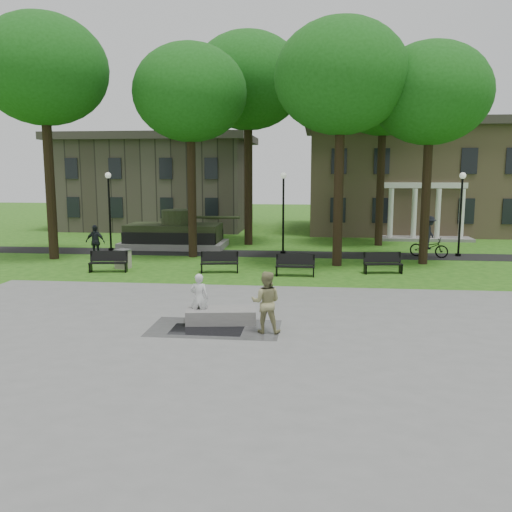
{
  "coord_description": "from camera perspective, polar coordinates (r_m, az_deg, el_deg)",
  "views": [
    {
      "loc": [
        2.31,
        -19.24,
        4.8
      ],
      "look_at": [
        -0.02,
        2.28,
        1.4
      ],
      "focal_mm": 38.0,
      "sensor_mm": 36.0,
      "label": 1
    }
  ],
  "objects": [
    {
      "name": "footpath",
      "position": [
        31.69,
        1.92,
        0.22
      ],
      "size": [
        44.0,
        2.6,
        0.01
      ],
      "primitive_type": "cube",
      "color": "black",
      "rests_on": "ground"
    },
    {
      "name": "concrete_block",
      "position": [
        17.4,
        -3.7,
        -6.27
      ],
      "size": [
        2.32,
        1.29,
        0.45
      ],
      "primitive_type": "cube",
      "rotation": [
        0.0,
        0.0,
        0.14
      ],
      "color": "gray",
      "rests_on": "plaza"
    },
    {
      "name": "friend_watching",
      "position": [
        16.16,
        1.06,
        -4.87
      ],
      "size": [
        0.93,
        0.74,
        1.85
      ],
      "primitive_type": "imported",
      "rotation": [
        0.0,
        0.0,
        3.1
      ],
      "color": "#949060",
      "rests_on": "plaza"
    },
    {
      "name": "ground",
      "position": [
        19.96,
        -0.66,
        -4.99
      ],
      "size": [
        120.0,
        120.0,
        0.0
      ],
      "primitive_type": "plane",
      "color": "#235614",
      "rests_on": "ground"
    },
    {
      "name": "tree_3",
      "position": [
        29.54,
        17.93,
        15.89
      ],
      "size": [
        6.0,
        6.0,
        11.19
      ],
      "color": "black",
      "rests_on": "ground"
    },
    {
      "name": "puddle",
      "position": [
        16.7,
        -5.18,
        -7.75
      ],
      "size": [
        2.2,
        1.2,
        0.0
      ],
      "primitive_type": "cube",
      "color": "black",
      "rests_on": "plaza"
    },
    {
      "name": "tree_1",
      "position": [
        30.79,
        -6.96,
        16.62
      ],
      "size": [
        6.2,
        6.2,
        11.63
      ],
      "color": "black",
      "rests_on": "ground"
    },
    {
      "name": "tree_2",
      "position": [
        28.13,
        8.96,
        18.06
      ],
      "size": [
        6.6,
        6.6,
        12.16
      ],
      "color": "black",
      "rests_on": "ground"
    },
    {
      "name": "skateboarder",
      "position": [
        17.33,
        -6.0,
        -4.43
      ],
      "size": [
        0.59,
        0.4,
        1.59
      ],
      "primitive_type": "imported",
      "rotation": [
        0.0,
        0.0,
        3.11
      ],
      "color": "silver",
      "rests_on": "plaza"
    },
    {
      "name": "building_right",
      "position": [
        45.89,
        15.98,
        8.02
      ],
      "size": [
        17.0,
        12.0,
        8.6
      ],
      "color": "#9E8460",
      "rests_on": "ground"
    },
    {
      "name": "park_bench_2",
      "position": [
        25.07,
        4.15,
        -0.92
      ],
      "size": [
        1.81,
        0.55,
        1.0
      ],
      "rotation": [
        0.0,
        0.0,
        -0.02
      ],
      "color": "black",
      "rests_on": "ground"
    },
    {
      "name": "lamp_right",
      "position": [
        32.65,
        20.76,
        4.83
      ],
      "size": [
        0.36,
        0.36,
        4.73
      ],
      "color": "black",
      "rests_on": "ground"
    },
    {
      "name": "tree_4",
      "position": [
        35.94,
        -0.83,
        17.88
      ],
      "size": [
        7.2,
        7.2,
        13.5
      ],
      "color": "black",
      "rests_on": "ground"
    },
    {
      "name": "tree_0",
      "position": [
        32.09,
        -21.48,
        17.71
      ],
      "size": [
        6.8,
        6.8,
        12.97
      ],
      "color": "black",
      "rests_on": "ground"
    },
    {
      "name": "pedestrian_walker",
      "position": [
        31.06,
        -16.58,
        1.42
      ],
      "size": [
        1.14,
        0.54,
        1.89
      ],
      "primitive_type": "imported",
      "rotation": [
        0.0,
        0.0,
        -0.07
      ],
      "color": "black",
      "rests_on": "ground"
    },
    {
      "name": "lamp_left",
      "position": [
        33.92,
        -15.19,
        5.22
      ],
      "size": [
        0.36,
        0.36,
        4.73
      ],
      "color": "black",
      "rests_on": "ground"
    },
    {
      "name": "plaza",
      "position": [
        15.2,
        -2.93,
        -9.46
      ],
      "size": [
        22.0,
        16.0,
        0.02
      ],
      "primitive_type": "cube",
      "color": "gray",
      "rests_on": "ground"
    },
    {
      "name": "park_bench_3",
      "position": [
        26.36,
        13.22,
        -0.65
      ],
      "size": [
        1.85,
        0.79,
        1.0
      ],
      "rotation": [
        0.0,
        0.0,
        0.15
      ],
      "color": "black",
      "rests_on": "ground"
    },
    {
      "name": "lamp_mid",
      "position": [
        31.65,
        2.89,
        5.28
      ],
      "size": [
        0.36,
        0.36,
        4.73
      ],
      "color": "black",
      "rests_on": "ground"
    },
    {
      "name": "cyclist",
      "position": [
        31.97,
        17.77,
        1.57
      ],
      "size": [
        2.25,
        1.57,
        2.32
      ],
      "rotation": [
        0.0,
        0.0,
        1.14
      ],
      "color": "black",
      "rests_on": "ground"
    },
    {
      "name": "tank_monument",
      "position": [
        34.6,
        -8.55,
        2.28
      ],
      "size": [
        7.45,
        3.4,
        2.4
      ],
      "color": "gray",
      "rests_on": "ground"
    },
    {
      "name": "skateboard",
      "position": [
        17.36,
        -6.18,
        -6.99
      ],
      "size": [
        0.8,
        0.49,
        0.07
      ],
      "primitive_type": "cube",
      "rotation": [
        0.0,
        0.0,
        0.41
      ],
      "color": "brown",
      "rests_on": "plaza"
    },
    {
      "name": "trash_bin",
      "position": [
        27.72,
        -13.83,
        -0.29
      ],
      "size": [
        0.85,
        0.85,
        0.96
      ],
      "rotation": [
        0.0,
        0.0,
        -0.35
      ],
      "color": "#ACA68E",
      "rests_on": "ground"
    },
    {
      "name": "park_bench_0",
      "position": [
        26.96,
        -15.24,
        -0.52
      ],
      "size": [
        1.84,
        0.75,
        1.0
      ],
      "rotation": [
        0.0,
        0.0,
        0.13
      ],
      "color": "black",
      "rests_on": "ground"
    },
    {
      "name": "tree_5",
      "position": [
        36.31,
        13.29,
        16.4
      ],
      "size": [
        6.4,
        6.4,
        12.44
      ],
      "color": "black",
      "rests_on": "ground"
    },
    {
      "name": "building_left",
      "position": [
        47.65,
        -10.14,
        7.35
      ],
      "size": [
        15.0,
        10.0,
        7.2
      ],
      "primitive_type": "cube",
      "color": "#4C443D",
      "rests_on": "ground"
    },
    {
      "name": "park_bench_1",
      "position": [
        25.91,
        -3.83,
        -0.6
      ],
      "size": [
        1.85,
        0.79,
        1.0
      ],
      "rotation": [
        0.0,
        0.0,
        0.15
      ],
      "color": "black",
      "rests_on": "ground"
    }
  ]
}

